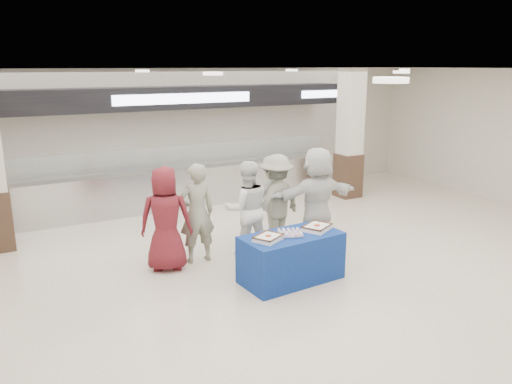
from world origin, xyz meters
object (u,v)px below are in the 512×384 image
chef_tall (247,209)px  soldier_b (276,201)px  sheet_cake_left (268,237)px  sheet_cake_right (317,227)px  civilian_white (317,199)px  display_table (291,258)px  civilian_maroon (166,219)px  soldier_a (197,213)px  cupcake_tray (290,233)px  chef_short (275,202)px

chef_tall → soldier_b: (0.66, 0.13, 0.02)m
sheet_cake_left → soldier_b: size_ratio=0.30×
sheet_cake_right → civilian_white: bearing=55.4°
display_table → soldier_b: 1.60m
civilian_maroon → civilian_white: bearing=-164.3°
soldier_a → cupcake_tray: bearing=125.7°
cupcake_tray → civilian_maroon: bearing=138.3°
sheet_cake_left → soldier_b: bearing=55.9°
sheet_cake_right → soldier_a: soldier_a is taller
civilian_maroon → chef_short: civilian_maroon is taller
civilian_white → chef_short: bearing=-50.3°
cupcake_tray → chef_tall: 1.30m
sheet_cake_right → chef_tall: size_ratio=0.32×
civilian_maroon → chef_tall: civilian_maroon is taller
sheet_cake_right → civilian_white: size_ratio=0.29×
sheet_cake_left → chef_short: bearing=57.1°
display_table → sheet_cake_right: bearing=-3.4°
display_table → chef_short: size_ratio=1.02×
sheet_cake_right → chef_short: (0.21, 1.68, -0.03)m
civilian_maroon → chef_short: size_ratio=1.13×
soldier_b → civilian_white: size_ratio=0.92×
soldier_b → civilian_white: civilian_white is taller
soldier_b → chef_tall: bearing=-4.3°
civilian_maroon → soldier_a: civilian_maroon is taller
civilian_maroon → soldier_b: (2.11, 0.07, 0.00)m
civilian_maroon → sheet_cake_right: bearing=169.6°
chef_tall → civilian_white: bearing=-179.9°
sheet_cake_left → chef_short: (1.13, 1.74, -0.03)m
chef_tall → civilian_white: civilian_white is taller
civilian_maroon → soldier_a: 0.57m
sheet_cake_left → cupcake_tray: size_ratio=1.16×
civilian_maroon → soldier_a: size_ratio=1.01×
sheet_cake_left → soldier_b: (1.00, 1.47, 0.07)m
civilian_white → civilian_maroon: bearing=-1.6°
soldier_b → sheet_cake_right: bearing=71.4°
sheet_cake_right → soldier_a: 2.04m
soldier_b → cupcake_tray: bearing=52.3°
sheet_cake_right → chef_short: bearing=82.8°
chef_short → civilian_white: size_ratio=0.81×
display_table → soldier_b: soldier_b is taller
sheet_cake_left → display_table: bearing=6.3°
display_table → sheet_cake_left: bearing=-178.0°
cupcake_tray → civilian_maroon: size_ratio=0.26×
civilian_maroon → chef_tall: (1.44, -0.06, -0.02)m
display_table → sheet_cake_right: sheet_cake_right is taller
civilian_maroon → sheet_cake_left: bearing=151.6°
soldier_a → civilian_white: 2.18m
cupcake_tray → sheet_cake_left: bearing=-174.1°
sheet_cake_right → soldier_a: (-1.46, 1.42, 0.06)m
sheet_cake_left → civilian_white: 1.91m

